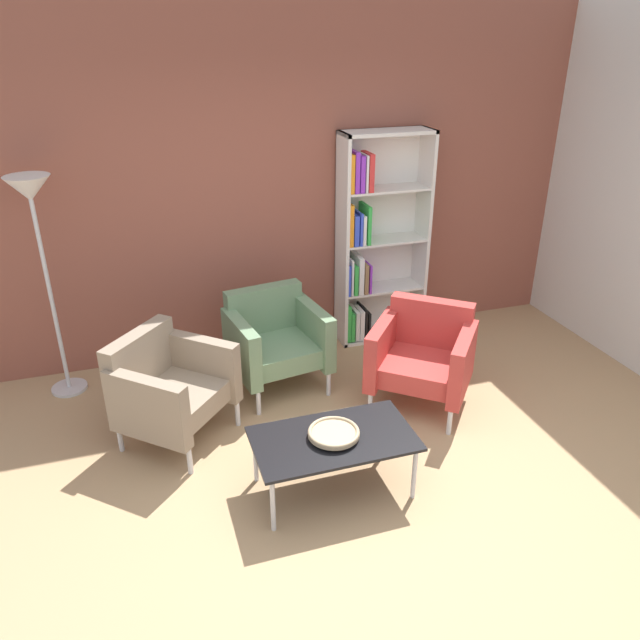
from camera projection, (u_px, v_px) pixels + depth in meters
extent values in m
plane|color=tan|center=(371.00, 517.00, 3.74)|extent=(8.32, 8.32, 0.00)
cube|color=brown|center=(267.00, 187.00, 5.22)|extent=(6.40, 0.12, 2.90)
cube|color=silver|center=(342.00, 244.00, 5.41)|extent=(0.03, 0.30, 1.90)
cube|color=silver|center=(422.00, 236.00, 5.62)|extent=(0.03, 0.30, 1.90)
cube|color=silver|center=(388.00, 132.00, 5.11)|extent=(0.80, 0.30, 0.03)
cube|color=silver|center=(378.00, 333.00, 5.92)|extent=(0.80, 0.30, 0.03)
cube|color=silver|center=(377.00, 235.00, 5.63)|extent=(0.80, 0.02, 1.90)
cube|color=silver|center=(380.00, 288.00, 5.71)|extent=(0.76, 0.28, 0.02)
cube|color=silver|center=(383.00, 240.00, 5.51)|extent=(0.76, 0.28, 0.02)
cube|color=silver|center=(385.00, 189.00, 5.31)|extent=(0.76, 0.28, 0.02)
cube|color=green|center=(345.00, 320.00, 5.72)|extent=(0.04, 0.24, 0.35)
cube|color=green|center=(350.00, 324.00, 5.73)|extent=(0.03, 0.20, 0.27)
cube|color=white|center=(354.00, 322.00, 5.76)|extent=(0.04, 0.24, 0.29)
cube|color=white|center=(359.00, 323.00, 5.74)|extent=(0.04, 0.19, 0.29)
cube|color=black|center=(362.00, 320.00, 5.78)|extent=(0.02, 0.25, 0.29)
cube|color=black|center=(365.00, 322.00, 5.79)|extent=(0.02, 0.23, 0.26)
cube|color=blue|center=(346.00, 279.00, 5.50)|extent=(0.02, 0.18, 0.28)
cube|color=white|center=(348.00, 275.00, 5.53)|extent=(0.02, 0.24, 0.33)
cube|color=green|center=(352.00, 277.00, 5.55)|extent=(0.03, 0.24, 0.27)
cube|color=white|center=(357.00, 273.00, 5.55)|extent=(0.04, 0.25, 0.34)
cube|color=olive|center=(363.00, 276.00, 5.57)|extent=(0.04, 0.22, 0.28)
cube|color=purple|center=(367.00, 276.00, 5.58)|extent=(0.02, 0.22, 0.27)
cube|color=orange|center=(348.00, 224.00, 5.29)|extent=(0.04, 0.18, 0.36)
cube|color=blue|center=(352.00, 228.00, 5.35)|extent=(0.04, 0.24, 0.27)
cube|color=blue|center=(357.00, 227.00, 5.35)|extent=(0.02, 0.22, 0.28)
cube|color=white|center=(360.00, 228.00, 5.37)|extent=(0.03, 0.23, 0.26)
cube|color=green|center=(365.00, 223.00, 5.37)|extent=(0.03, 0.24, 0.33)
cube|color=orange|center=(349.00, 173.00, 5.10)|extent=(0.04, 0.19, 0.32)
cube|color=purple|center=(354.00, 171.00, 5.11)|extent=(0.04, 0.19, 0.34)
cube|color=purple|center=(358.00, 173.00, 5.15)|extent=(0.04, 0.22, 0.30)
cube|color=white|center=(364.00, 173.00, 5.14)|extent=(0.02, 0.18, 0.31)
cube|color=red|center=(367.00, 171.00, 5.16)|extent=(0.04, 0.22, 0.31)
cube|color=black|center=(334.00, 439.00, 3.81)|extent=(1.00, 0.56, 0.02)
cylinder|color=silver|center=(273.00, 505.00, 3.57)|extent=(0.03, 0.03, 0.38)
cylinder|color=silver|center=(414.00, 473.00, 3.82)|extent=(0.03, 0.03, 0.38)
cylinder|color=silver|center=(255.00, 457.00, 3.96)|extent=(0.03, 0.03, 0.38)
cylinder|color=silver|center=(385.00, 431.00, 4.21)|extent=(0.03, 0.03, 0.38)
cylinder|color=tan|center=(334.00, 436.00, 3.80)|extent=(0.13, 0.13, 0.02)
cylinder|color=tan|center=(334.00, 433.00, 3.79)|extent=(0.32, 0.32, 0.02)
torus|color=tan|center=(334.00, 432.00, 3.78)|extent=(0.32, 0.32, 0.02)
cube|color=gray|center=(175.00, 399.00, 4.33)|extent=(0.86, 0.86, 0.16)
cube|color=gray|center=(140.00, 358.00, 4.32)|extent=(0.52, 0.55, 0.38)
cube|color=gray|center=(147.00, 409.00, 4.02)|extent=(0.52, 0.49, 0.46)
cube|color=gray|center=(202.00, 366.00, 4.53)|extent=(0.52, 0.49, 0.46)
cylinder|color=silver|center=(189.00, 458.00, 4.06)|extent=(0.04, 0.04, 0.24)
cylinder|color=silver|center=(237.00, 411.00, 4.55)|extent=(0.04, 0.04, 0.24)
cylinder|color=silver|center=(120.00, 436.00, 4.28)|extent=(0.04, 0.04, 0.24)
cylinder|color=silver|center=(173.00, 393.00, 4.77)|extent=(0.04, 0.04, 0.24)
cube|color=slate|center=(278.00, 351.00, 4.96)|extent=(0.72, 0.67, 0.16)
cube|color=slate|center=(264.00, 308.00, 5.06)|extent=(0.65, 0.22, 0.38)
cube|color=slate|center=(241.00, 349.00, 4.77)|extent=(0.19, 0.63, 0.46)
cube|color=slate|center=(313.00, 332.00, 5.02)|extent=(0.19, 0.63, 0.46)
cylinder|color=silver|center=(258.00, 401.00, 4.68)|extent=(0.04, 0.04, 0.24)
cylinder|color=silver|center=(329.00, 382.00, 4.92)|extent=(0.04, 0.04, 0.24)
cylinder|color=silver|center=(232.00, 366.00, 5.14)|extent=(0.04, 0.04, 0.24)
cylinder|color=silver|center=(298.00, 351.00, 5.39)|extent=(0.04, 0.04, 0.24)
cube|color=#B73833|center=(421.00, 368.00, 4.72)|extent=(0.86, 0.85, 0.16)
cube|color=#B73833|center=(431.00, 322.00, 4.83)|extent=(0.57, 0.50, 0.38)
cube|color=#B73833|center=(382.00, 349.00, 4.76)|extent=(0.47, 0.54, 0.46)
cube|color=#B73833|center=(463.00, 364.00, 4.56)|extent=(0.47, 0.54, 0.46)
cylinder|color=silver|center=(370.00, 403.00, 4.65)|extent=(0.04, 0.04, 0.24)
cylinder|color=silver|center=(450.00, 420.00, 4.45)|extent=(0.04, 0.04, 0.24)
cylinder|color=silver|center=(391.00, 367.00, 5.14)|extent=(0.04, 0.04, 0.24)
cylinder|color=silver|center=(464.00, 381.00, 4.94)|extent=(0.04, 0.04, 0.24)
cylinder|color=silver|center=(70.00, 388.00, 5.05)|extent=(0.28, 0.28, 0.02)
cylinder|color=silver|center=(50.00, 293.00, 4.68)|extent=(0.03, 0.03, 1.65)
cone|color=white|center=(29.00, 189.00, 4.34)|extent=(0.32, 0.32, 0.18)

